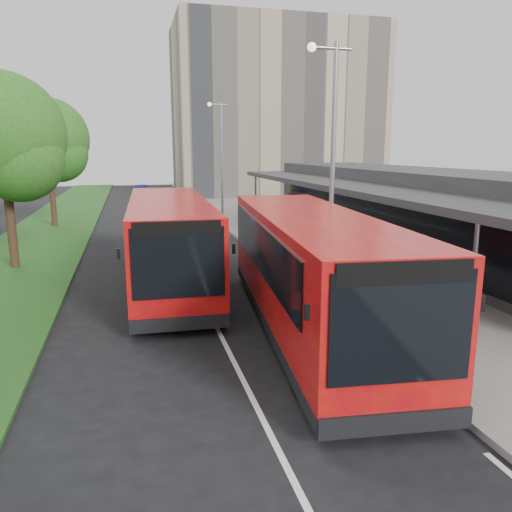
{
  "coord_description": "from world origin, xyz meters",
  "views": [
    {
      "loc": [
        -2.18,
        -13.2,
        4.9
      ],
      "look_at": [
        1.72,
        2.25,
        1.5
      ],
      "focal_mm": 35.0,
      "sensor_mm": 36.0,
      "label": 1
    }
  ],
  "objects_px": {
    "lamp_post_near": "(330,156)",
    "litter_bin": "(288,234)",
    "tree_mid": "(3,144)",
    "tree_far": "(48,144)",
    "bollard": "(247,214)",
    "car_near": "(177,195)",
    "car_far": "(142,190)",
    "bus_main": "(311,271)",
    "bus_second": "(169,242)",
    "lamp_post_far": "(220,152)"
  },
  "relations": [
    {
      "from": "bollard",
      "to": "bus_second",
      "type": "bearing_deg",
      "value": -113.68
    },
    {
      "from": "bus_main",
      "to": "tree_far",
      "type": "bearing_deg",
      "value": 119.08
    },
    {
      "from": "tree_mid",
      "to": "car_near",
      "type": "bearing_deg",
      "value": 71.44
    },
    {
      "from": "car_far",
      "to": "tree_far",
      "type": "bearing_deg",
      "value": -107.16
    },
    {
      "from": "bus_second",
      "to": "litter_bin",
      "type": "height_order",
      "value": "bus_second"
    },
    {
      "from": "bollard",
      "to": "car_far",
      "type": "relative_size",
      "value": 0.35
    },
    {
      "from": "tree_mid",
      "to": "bus_main",
      "type": "height_order",
      "value": "tree_mid"
    },
    {
      "from": "lamp_post_far",
      "to": "car_near",
      "type": "height_order",
      "value": "lamp_post_far"
    },
    {
      "from": "lamp_post_near",
      "to": "litter_bin",
      "type": "xyz_separation_m",
      "value": [
        1.57,
        9.16,
        -4.1
      ]
    },
    {
      "from": "lamp_post_near",
      "to": "lamp_post_far",
      "type": "distance_m",
      "value": 20.0
    },
    {
      "from": "tree_mid",
      "to": "tree_far",
      "type": "distance_m",
      "value": 12.0
    },
    {
      "from": "tree_mid",
      "to": "litter_bin",
      "type": "height_order",
      "value": "tree_mid"
    },
    {
      "from": "litter_bin",
      "to": "car_far",
      "type": "distance_m",
      "value": 33.53
    },
    {
      "from": "tree_mid",
      "to": "car_near",
      "type": "xyz_separation_m",
      "value": [
        9.38,
        27.92,
        -4.63
      ]
    },
    {
      "from": "lamp_post_far",
      "to": "bollard",
      "type": "height_order",
      "value": "lamp_post_far"
    },
    {
      "from": "bus_main",
      "to": "litter_bin",
      "type": "distance_m",
      "value": 12.42
    },
    {
      "from": "litter_bin",
      "to": "bollard",
      "type": "bearing_deg",
      "value": 92.64
    },
    {
      "from": "car_near",
      "to": "lamp_post_far",
      "type": "bearing_deg",
      "value": -103.21
    },
    {
      "from": "bollard",
      "to": "car_near",
      "type": "bearing_deg",
      "value": 99.4
    },
    {
      "from": "tree_far",
      "to": "bus_main",
      "type": "height_order",
      "value": "tree_far"
    },
    {
      "from": "bus_second",
      "to": "car_near",
      "type": "height_order",
      "value": "bus_second"
    },
    {
      "from": "tree_far",
      "to": "lamp_post_near",
      "type": "bearing_deg",
      "value": -59.71
    },
    {
      "from": "tree_far",
      "to": "bus_second",
      "type": "distance_m",
      "value": 17.64
    },
    {
      "from": "lamp_post_far",
      "to": "litter_bin",
      "type": "xyz_separation_m",
      "value": [
        1.57,
        -10.84,
        -4.1
      ]
    },
    {
      "from": "tree_mid",
      "to": "lamp_post_far",
      "type": "distance_m",
      "value": 17.08
    },
    {
      "from": "bus_main",
      "to": "lamp_post_far",
      "type": "bearing_deg",
      "value": 91.48
    },
    {
      "from": "tree_mid",
      "to": "car_far",
      "type": "relative_size",
      "value": 2.45
    },
    {
      "from": "lamp_post_near",
      "to": "bus_second",
      "type": "distance_m",
      "value": 6.56
    },
    {
      "from": "tree_mid",
      "to": "lamp_post_far",
      "type": "height_order",
      "value": "lamp_post_far"
    },
    {
      "from": "lamp_post_near",
      "to": "bus_main",
      "type": "relative_size",
      "value": 0.69
    },
    {
      "from": "tree_mid",
      "to": "car_far",
      "type": "height_order",
      "value": "tree_mid"
    },
    {
      "from": "lamp_post_far",
      "to": "tree_far",
      "type": "bearing_deg",
      "value": -175.13
    },
    {
      "from": "bus_main",
      "to": "bus_second",
      "type": "relative_size",
      "value": 1.03
    },
    {
      "from": "litter_bin",
      "to": "bollard",
      "type": "distance_m",
      "value": 7.92
    },
    {
      "from": "lamp_post_near",
      "to": "car_near",
      "type": "bearing_deg",
      "value": 92.87
    },
    {
      "from": "bus_main",
      "to": "lamp_post_near",
      "type": "bearing_deg",
      "value": 65.36
    },
    {
      "from": "bus_second",
      "to": "car_far",
      "type": "height_order",
      "value": "bus_second"
    },
    {
      "from": "litter_bin",
      "to": "car_far",
      "type": "relative_size",
      "value": 0.29
    },
    {
      "from": "bus_second",
      "to": "bollard",
      "type": "distance_m",
      "value": 15.49
    },
    {
      "from": "lamp_post_near",
      "to": "bus_main",
      "type": "bearing_deg",
      "value": -120.2
    },
    {
      "from": "tree_far",
      "to": "litter_bin",
      "type": "height_order",
      "value": "tree_far"
    },
    {
      "from": "lamp_post_far",
      "to": "lamp_post_near",
      "type": "bearing_deg",
      "value": -90.0
    },
    {
      "from": "lamp_post_near",
      "to": "bus_main",
      "type": "height_order",
      "value": "lamp_post_near"
    },
    {
      "from": "tree_far",
      "to": "tree_mid",
      "type": "bearing_deg",
      "value": -90.0
    },
    {
      "from": "tree_mid",
      "to": "litter_bin",
      "type": "xyz_separation_m",
      "value": [
        12.7,
        2.11,
        -4.52
      ]
    },
    {
      "from": "bus_main",
      "to": "bus_second",
      "type": "height_order",
      "value": "bus_main"
    },
    {
      "from": "tree_mid",
      "to": "bus_second",
      "type": "distance_m",
      "value": 8.19
    },
    {
      "from": "tree_mid",
      "to": "litter_bin",
      "type": "relative_size",
      "value": 8.44
    },
    {
      "from": "lamp_post_far",
      "to": "bus_second",
      "type": "distance_m",
      "value": 18.07
    },
    {
      "from": "lamp_post_near",
      "to": "bus_second",
      "type": "height_order",
      "value": "lamp_post_near"
    }
  ]
}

